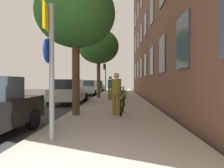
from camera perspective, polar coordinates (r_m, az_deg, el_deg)
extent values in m
plane|color=#332D28|center=(17.03, -10.29, -4.32)|extent=(41.80, 41.80, 0.00)
cube|color=#2D2D30|center=(17.60, -17.00, -4.16)|extent=(7.00, 38.00, 0.01)
cube|color=#9E9389|center=(16.62, 1.60, -4.22)|extent=(4.20, 38.00, 0.12)
cube|color=brown|center=(17.23, 10.85, 20.21)|extent=(0.50, 27.00, 14.49)
cube|color=#384756|center=(7.15, 20.06, 11.62)|extent=(0.06, 1.26, 1.82)
cube|color=#384756|center=(10.13, 14.58, 8.41)|extent=(0.06, 1.26, 1.82)
cube|color=#384756|center=(13.18, 11.65, 6.63)|extent=(0.06, 1.26, 1.82)
cube|color=#384756|center=(16.26, 9.83, 5.52)|extent=(0.06, 1.26, 1.82)
cube|color=#384756|center=(19.35, 8.60, 4.75)|extent=(0.06, 1.26, 1.82)
cube|color=#384756|center=(22.45, 7.71, 4.20)|extent=(0.06, 1.26, 1.82)
cube|color=#384756|center=(25.56, 7.04, 3.78)|extent=(0.06, 1.26, 1.82)
cube|color=#384756|center=(28.67, 6.51, 3.45)|extent=(0.06, 1.26, 1.82)
cube|color=#384756|center=(13.94, 11.68, 20.56)|extent=(0.06, 1.26, 1.82)
cube|color=#384756|center=(16.88, 9.86, 17.00)|extent=(0.06, 1.26, 1.82)
cube|color=#384756|center=(19.88, 8.62, 14.50)|extent=(0.06, 1.26, 1.82)
cube|color=#384756|center=(22.91, 7.72, 12.65)|extent=(0.06, 1.26, 1.82)
cube|color=#384756|center=(25.96, 7.05, 11.23)|extent=(0.06, 1.26, 1.82)
cube|color=#384756|center=(29.03, 6.52, 10.11)|extent=(0.06, 1.26, 1.82)
cube|color=#384756|center=(23.83, 7.74, 20.61)|extent=(0.06, 1.26, 1.82)
cube|color=#384756|center=(26.78, 7.06, 18.35)|extent=(0.06, 1.26, 1.82)
cube|color=#384756|center=(29.76, 6.53, 16.53)|extent=(0.06, 1.26, 1.82)
cube|color=#384756|center=(30.85, 6.54, 22.57)|extent=(0.06, 1.26, 1.82)
cylinder|color=gray|center=(4.69, -17.31, 3.14)|extent=(0.12, 0.12, 3.16)
cube|color=yellow|center=(4.93, -18.29, 17.88)|extent=(0.03, 0.60, 0.60)
cylinder|color=#14339E|center=(4.76, -18.26, 9.22)|extent=(0.03, 0.56, 0.56)
cylinder|color=black|center=(27.22, -1.90, 1.97)|extent=(0.12, 0.12, 3.92)
cube|color=black|center=(27.31, -2.28, 5.14)|extent=(0.20, 0.24, 0.80)
sphere|color=#4B0707|center=(27.34, -2.51, 5.68)|extent=(0.16, 0.16, 0.16)
sphere|color=#523707|center=(27.31, -2.51, 5.14)|extent=(0.16, 0.16, 0.16)
sphere|color=green|center=(27.30, -2.51, 4.59)|extent=(0.16, 0.16, 0.16)
cylinder|color=#4C3823|center=(8.19, -10.57, 2.29)|extent=(0.31, 0.31, 3.20)
ellipsoid|color=#2D6628|center=(8.65, -10.61, 19.65)|extent=(3.27, 3.27, 2.78)
cylinder|color=brown|center=(16.75, -3.97, 1.76)|extent=(0.31, 0.31, 3.35)
ellipsoid|color=#2D6628|center=(17.02, -3.98, 10.96)|extent=(3.48, 3.48, 2.96)
torus|color=black|center=(8.70, 3.24, -6.14)|extent=(0.10, 0.67, 0.67)
torus|color=black|center=(7.75, 2.70, -6.99)|extent=(0.10, 0.67, 0.67)
cylinder|color=#C68C19|center=(8.20, 2.99, -5.25)|extent=(0.12, 0.82, 0.04)
cylinder|color=#C68C19|center=(7.97, 2.85, -6.04)|extent=(0.09, 0.50, 0.27)
cylinder|color=#C68C19|center=(8.03, 2.91, -3.58)|extent=(0.04, 0.04, 0.28)
cube|color=black|center=(8.02, 2.91, -2.44)|extent=(0.10, 0.24, 0.06)
cylinder|color=#4C4C4C|center=(8.65, 3.24, -2.74)|extent=(0.42, 0.07, 0.03)
torus|color=black|center=(11.50, 3.61, -4.60)|extent=(0.05, 0.62, 0.62)
torus|color=black|center=(10.52, 3.64, -5.10)|extent=(0.05, 0.62, 0.62)
cylinder|color=#C68C19|center=(10.99, 3.63, -3.96)|extent=(0.06, 0.84, 0.04)
cylinder|color=#C68C19|center=(10.75, 3.63, -4.48)|extent=(0.05, 0.51, 0.28)
cylinder|color=#C68C19|center=(10.83, 3.63, -2.77)|extent=(0.04, 0.04, 0.28)
cube|color=black|center=(10.82, 3.63, -1.92)|extent=(0.10, 0.24, 0.06)
cylinder|color=#4C4C4C|center=(11.47, 3.61, -2.17)|extent=(0.42, 0.04, 0.03)
torus|color=black|center=(13.84, 3.69, -3.65)|extent=(0.15, 0.64, 0.64)
torus|color=black|center=(12.86, 3.07, -3.98)|extent=(0.15, 0.64, 0.64)
cylinder|color=#B21E1E|center=(13.33, 3.39, -3.06)|extent=(0.18, 0.84, 0.04)
cylinder|color=#B21E1E|center=(13.10, 3.24, -3.48)|extent=(0.13, 0.51, 0.28)
cylinder|color=#B21E1E|center=(13.17, 3.30, -2.04)|extent=(0.04, 0.04, 0.28)
cube|color=black|center=(13.17, 3.30, -1.35)|extent=(0.10, 0.24, 0.06)
cylinder|color=#4C4C4C|center=(13.81, 3.69, -1.58)|extent=(0.42, 0.10, 0.03)
torus|color=black|center=(16.55, 2.89, -2.83)|extent=(0.20, 0.68, 0.69)
torus|color=black|center=(15.57, 3.82, -3.06)|extent=(0.20, 0.68, 0.69)
cylinder|color=black|center=(16.05, 3.34, -2.27)|extent=(0.25, 0.85, 0.04)
cylinder|color=black|center=(15.81, 3.58, -2.63)|extent=(0.17, 0.52, 0.28)
cylinder|color=black|center=(15.89, 3.49, -1.38)|extent=(0.04, 0.04, 0.28)
cube|color=black|center=(15.89, 3.49, -0.80)|extent=(0.10, 0.24, 0.06)
cylinder|color=#4C4C4C|center=(16.53, 2.89, -1.02)|extent=(0.42, 0.13, 0.03)
torus|color=black|center=(18.53, 2.51, -2.58)|extent=(0.09, 0.61, 0.61)
torus|color=black|center=(17.55, 2.80, -2.77)|extent=(0.09, 0.61, 0.61)
cylinder|color=#267233|center=(18.03, 2.65, -2.15)|extent=(0.12, 0.84, 0.04)
cylinder|color=#267233|center=(17.79, 2.73, -2.43)|extent=(0.09, 0.51, 0.27)
cylinder|color=#267233|center=(17.88, 2.70, -1.41)|extent=(0.04, 0.04, 0.28)
cube|color=black|center=(17.87, 2.70, -0.90)|extent=(0.10, 0.24, 0.06)
cylinder|color=#4C4C4C|center=(18.51, 2.51, -1.09)|extent=(0.42, 0.07, 0.03)
cylinder|color=olive|center=(7.99, 0.63, -6.12)|extent=(0.16, 0.16, 0.85)
cylinder|color=olive|center=(7.99, 2.00, -6.12)|extent=(0.16, 0.16, 0.85)
cylinder|color=olive|center=(7.93, 1.32, -0.79)|extent=(0.54, 0.54, 0.64)
sphere|color=tan|center=(7.94, 1.32, 2.50)|extent=(0.23, 0.23, 0.23)
cylinder|color=olive|center=(14.88, -0.87, -2.88)|extent=(0.16, 0.16, 0.87)
cylinder|color=olive|center=(14.87, -0.12, -2.89)|extent=(0.16, 0.16, 0.87)
cylinder|color=#33594C|center=(14.85, -0.50, 0.06)|extent=(0.49, 0.49, 0.65)
sphere|color=brown|center=(14.85, -0.50, 1.87)|extent=(0.24, 0.24, 0.24)
cylinder|color=maroon|center=(21.54, 1.48, -1.78)|extent=(0.16, 0.16, 0.86)
cylinder|color=maroon|center=(21.54, 1.99, -1.78)|extent=(0.16, 0.16, 0.86)
cylinder|color=olive|center=(21.52, 1.73, 0.21)|extent=(0.52, 0.52, 0.64)
sphere|color=#936B4C|center=(21.52, 1.73, 1.44)|extent=(0.23, 0.23, 0.23)
cylinder|color=black|center=(6.61, -22.21, -9.49)|extent=(0.22, 0.64, 0.64)
cube|color=#B7B7BC|center=(13.35, -12.35, -2.79)|extent=(2.05, 4.26, 0.70)
cube|color=#1E232D|center=(13.12, -12.59, -0.01)|extent=(1.67, 2.41, 0.60)
cylinder|color=black|center=(14.89, -14.24, -3.78)|extent=(0.22, 0.64, 0.64)
cylinder|color=black|center=(14.50, -7.73, -3.89)|extent=(0.22, 0.64, 0.64)
cylinder|color=black|center=(12.35, -17.77, -4.72)|extent=(0.22, 0.64, 0.64)
cylinder|color=black|center=(11.88, -9.97, -4.91)|extent=(0.22, 0.64, 0.64)
cube|color=silver|center=(21.50, -6.72, -1.44)|extent=(1.84, 4.05, 0.70)
cube|color=#384756|center=(21.29, -6.80, 0.29)|extent=(1.52, 2.28, 0.60)
cylinder|color=black|center=(22.92, -8.18, -2.19)|extent=(0.22, 0.64, 0.64)
cylinder|color=black|center=(22.68, -4.22, -2.21)|extent=(0.22, 0.64, 0.64)
cylinder|color=black|center=(20.40, -9.48, -2.55)|extent=(0.22, 0.64, 0.64)
cylinder|color=black|center=(20.14, -5.04, -2.58)|extent=(0.22, 0.64, 0.64)
cube|color=#19662D|center=(29.75, -4.11, -0.83)|extent=(1.74, 3.97, 0.70)
cube|color=#2D3847|center=(29.54, -4.16, 0.42)|extent=(1.46, 2.23, 0.60)
cylinder|color=black|center=(31.12, -5.29, -1.41)|extent=(0.22, 0.64, 0.64)
cylinder|color=black|center=(30.95, -2.41, -1.42)|extent=(0.22, 0.64, 0.64)
cylinder|color=black|center=(28.61, -5.95, -1.60)|extent=(0.22, 0.64, 0.64)
cylinder|color=black|center=(28.43, -2.82, -1.61)|extent=(0.22, 0.64, 0.64)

